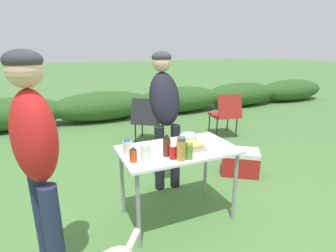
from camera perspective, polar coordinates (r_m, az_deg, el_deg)
ground_plane at (r=2.85m, az=2.00°, el=-18.87°), size 60.00×60.00×0.00m
shrub_hedge at (r=6.35m, az=-13.94°, el=4.23°), size 14.40×0.90×0.67m
folding_table at (r=2.53m, az=2.16°, el=-6.55°), size 1.10×0.64×0.74m
food_tray at (r=2.48m, az=3.98°, el=-4.49°), size 0.32×0.23×0.06m
plate_stack at (r=2.45m, az=-4.58°, el=-5.10°), size 0.23×0.23×0.03m
mixing_bowl at (r=2.73m, az=4.45°, el=-2.16°), size 0.19×0.19×0.08m
paper_cup_stack at (r=2.19m, az=-4.98°, el=-5.96°), size 0.08×0.08×0.15m
spice_jar at (r=2.22m, az=2.90°, el=-5.07°), size 0.08×0.08×0.20m
relish_jar at (r=2.25m, az=4.65°, el=-5.36°), size 0.06×0.06×0.16m
bbq_sauce_bottle at (r=2.30m, az=-0.28°, el=-4.24°), size 0.07×0.07×0.21m
hot_sauce_bottle at (r=2.22m, az=-7.59°, el=-6.17°), size 0.06×0.06×0.13m
ketchup_bottle at (r=2.25m, az=1.13°, el=-5.43°), size 0.06×0.06×0.15m
mayo_bottle at (r=2.36m, az=-8.87°, el=-4.42°), size 0.08×0.08×0.16m
standing_person_in_olive_jacket at (r=3.08m, az=-0.74°, el=4.66°), size 0.41×0.52×1.62m
standing_person_in_dark_puffer at (r=1.94m, az=-26.73°, el=-4.45°), size 0.38×0.45×1.66m
camp_chair_green_behind_table at (r=4.64m, az=-4.51°, el=1.80°), size 0.72×0.75×0.83m
camp_chair_near_hedge at (r=5.12m, az=12.44°, el=2.90°), size 0.58×0.67×0.83m
cooler_box at (r=3.72m, az=15.41°, el=-7.55°), size 0.58×0.54×0.34m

